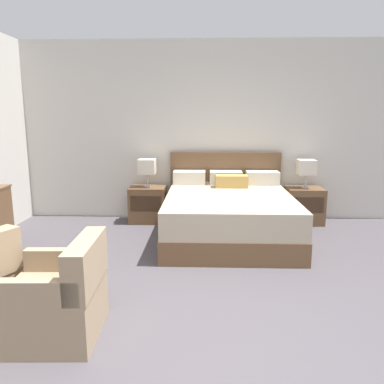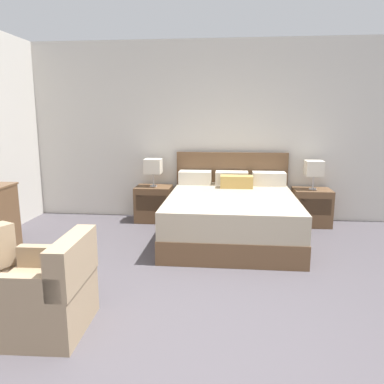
# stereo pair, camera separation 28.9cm
# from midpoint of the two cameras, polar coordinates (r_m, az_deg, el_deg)

# --- Properties ---
(ground_plane) EXTENTS (10.77, 10.77, 0.00)m
(ground_plane) POSITION_cam_midpoint_polar(r_m,az_deg,el_deg) (2.93, 0.92, -22.61)
(ground_plane) COLOR #4C474C
(wall_back) EXTENTS (6.88, 0.06, 2.81)m
(wall_back) POSITION_cam_midpoint_polar(r_m,az_deg,el_deg) (6.05, 3.88, 9.16)
(wall_back) COLOR beige
(wall_back) RESTS_ON ground
(bed) EXTENTS (1.76, 2.08, 1.09)m
(bed) POSITION_cam_midpoint_polar(r_m,az_deg,el_deg) (5.16, 7.61, -3.39)
(bed) COLOR brown
(bed) RESTS_ON ground
(nightstand_left) EXTENTS (0.56, 0.45, 0.56)m
(nightstand_left) POSITION_cam_midpoint_polar(r_m,az_deg,el_deg) (5.98, -4.46, -1.77)
(nightstand_left) COLOR brown
(nightstand_left) RESTS_ON ground
(nightstand_right) EXTENTS (0.56, 0.45, 0.56)m
(nightstand_right) POSITION_cam_midpoint_polar(r_m,az_deg,el_deg) (6.06, 19.06, -2.21)
(nightstand_right) COLOR brown
(nightstand_right) RESTS_ON ground
(table_lamp_left) EXTENTS (0.26, 0.26, 0.44)m
(table_lamp_left) POSITION_cam_midpoint_polar(r_m,az_deg,el_deg) (5.88, -4.55, 3.90)
(table_lamp_left) COLOR #B7B7BC
(table_lamp_left) RESTS_ON nightstand_left
(table_lamp_right) EXTENTS (0.26, 0.26, 0.44)m
(table_lamp_right) POSITION_cam_midpoint_polar(r_m,az_deg,el_deg) (5.95, 19.43, 3.38)
(table_lamp_right) COLOR #B7B7BC
(table_lamp_right) RESTS_ON nightstand_right
(armchair_companion) EXTENTS (0.72, 0.71, 0.76)m
(armchair_companion) POSITION_cam_midpoint_polar(r_m,az_deg,el_deg) (3.15, -18.79, -14.75)
(armchair_companion) COLOR #9E8466
(armchair_companion) RESTS_ON ground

